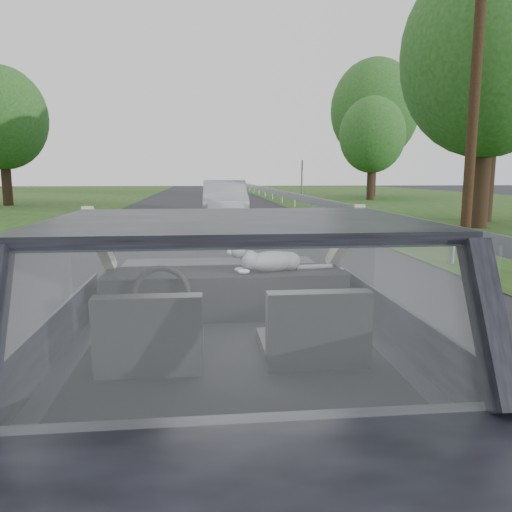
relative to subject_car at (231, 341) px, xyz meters
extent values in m
plane|color=#2F2F32|center=(0.00, 0.00, -0.72)|extent=(140.00, 140.00, 0.00)
cube|color=black|center=(0.00, 0.00, 0.00)|extent=(1.80, 4.00, 1.45)
cube|color=black|center=(0.00, 0.62, 0.12)|extent=(1.58, 0.45, 0.30)
cube|color=black|center=(-0.40, -0.29, 0.16)|extent=(0.50, 0.72, 0.42)
cube|color=black|center=(0.40, -0.29, 0.16)|extent=(0.50, 0.72, 0.42)
torus|color=black|center=(-0.40, 0.33, 0.20)|extent=(0.36, 0.36, 0.04)
ellipsoid|color=gray|center=(0.31, 0.58, 0.35)|extent=(0.55, 0.28, 0.24)
cube|color=#99A0AA|center=(4.30, 10.00, -0.15)|extent=(0.05, 90.00, 0.32)
imported|color=#B0B6C3|center=(0.65, 15.41, -0.01)|extent=(1.80, 4.38, 1.43)
cube|color=#105F28|center=(5.89, 27.53, 0.52)|extent=(0.26, 1.00, 2.48)
cylinder|color=#402B19|center=(6.33, 9.02, 3.10)|extent=(0.27, 0.27, 7.65)
camera|label=1|loc=(-0.14, -2.65, 0.91)|focal=35.00mm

